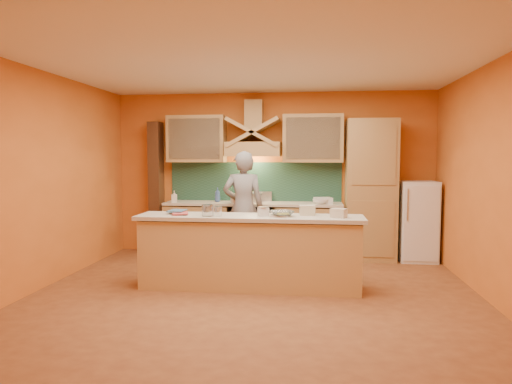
# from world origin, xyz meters

# --- Properties ---
(floor) EXTENTS (5.50, 5.00, 0.01)m
(floor) POSITION_xyz_m (0.00, 0.00, 0.00)
(floor) COLOR brown
(floor) RESTS_ON ground
(ceiling) EXTENTS (5.50, 5.00, 0.01)m
(ceiling) POSITION_xyz_m (0.00, 0.00, 2.80)
(ceiling) COLOR white
(ceiling) RESTS_ON wall_back
(wall_back) EXTENTS (5.50, 0.02, 2.80)m
(wall_back) POSITION_xyz_m (0.00, 2.50, 1.40)
(wall_back) COLOR orange
(wall_back) RESTS_ON floor
(wall_front) EXTENTS (5.50, 0.02, 2.80)m
(wall_front) POSITION_xyz_m (0.00, -2.50, 1.40)
(wall_front) COLOR orange
(wall_front) RESTS_ON floor
(wall_left) EXTENTS (0.02, 5.00, 2.80)m
(wall_left) POSITION_xyz_m (-2.75, 0.00, 1.40)
(wall_left) COLOR orange
(wall_left) RESTS_ON floor
(wall_right) EXTENTS (0.02, 5.00, 2.80)m
(wall_right) POSITION_xyz_m (2.75, 0.00, 1.40)
(wall_right) COLOR orange
(wall_right) RESTS_ON floor
(base_cabinet_left) EXTENTS (1.10, 0.60, 0.86)m
(base_cabinet_left) POSITION_xyz_m (-1.25, 2.20, 0.43)
(base_cabinet_left) COLOR tan
(base_cabinet_left) RESTS_ON floor
(base_cabinet_right) EXTENTS (1.10, 0.60, 0.86)m
(base_cabinet_right) POSITION_xyz_m (0.65, 2.20, 0.43)
(base_cabinet_right) COLOR tan
(base_cabinet_right) RESTS_ON floor
(counter_top) EXTENTS (3.00, 0.62, 0.04)m
(counter_top) POSITION_xyz_m (-0.30, 2.20, 0.90)
(counter_top) COLOR beige
(counter_top) RESTS_ON base_cabinet_left
(stove) EXTENTS (0.60, 0.58, 0.90)m
(stove) POSITION_xyz_m (-0.30, 2.20, 0.45)
(stove) COLOR black
(stove) RESTS_ON floor
(backsplash) EXTENTS (3.00, 0.03, 0.70)m
(backsplash) POSITION_xyz_m (-0.30, 2.48, 1.25)
(backsplash) COLOR #1C3E31
(backsplash) RESTS_ON wall_back
(range_hood) EXTENTS (0.92, 0.50, 0.24)m
(range_hood) POSITION_xyz_m (-0.30, 2.25, 1.82)
(range_hood) COLOR tan
(range_hood) RESTS_ON wall_back
(hood_chimney) EXTENTS (0.30, 0.30, 0.50)m
(hood_chimney) POSITION_xyz_m (-0.30, 2.35, 2.40)
(hood_chimney) COLOR tan
(hood_chimney) RESTS_ON wall_back
(upper_cabinet_left) EXTENTS (1.00, 0.35, 0.80)m
(upper_cabinet_left) POSITION_xyz_m (-1.30, 2.33, 2.00)
(upper_cabinet_left) COLOR tan
(upper_cabinet_left) RESTS_ON wall_back
(upper_cabinet_right) EXTENTS (1.00, 0.35, 0.80)m
(upper_cabinet_right) POSITION_xyz_m (0.70, 2.33, 2.00)
(upper_cabinet_right) COLOR tan
(upper_cabinet_right) RESTS_ON wall_back
(pantry_column) EXTENTS (0.80, 0.60, 2.30)m
(pantry_column) POSITION_xyz_m (1.65, 2.20, 1.15)
(pantry_column) COLOR tan
(pantry_column) RESTS_ON floor
(fridge) EXTENTS (0.58, 0.60, 1.30)m
(fridge) POSITION_xyz_m (2.40, 2.20, 0.65)
(fridge) COLOR white
(fridge) RESTS_ON floor
(trim_column_left) EXTENTS (0.20, 0.30, 2.30)m
(trim_column_left) POSITION_xyz_m (-2.05, 2.35, 1.15)
(trim_column_left) COLOR #472816
(trim_column_left) RESTS_ON floor
(island_body) EXTENTS (2.80, 0.55, 0.88)m
(island_body) POSITION_xyz_m (-0.10, 0.30, 0.44)
(island_body) COLOR tan
(island_body) RESTS_ON floor
(island_top) EXTENTS (2.90, 0.62, 0.05)m
(island_top) POSITION_xyz_m (-0.10, 0.30, 0.92)
(island_top) COLOR beige
(island_top) RESTS_ON island_body
(person) EXTENTS (0.68, 0.48, 1.78)m
(person) POSITION_xyz_m (-0.38, 1.66, 0.89)
(person) COLOR gray
(person) RESTS_ON floor
(pot_large) EXTENTS (0.31, 0.31, 0.16)m
(pot_large) POSITION_xyz_m (-0.55, 2.08, 0.98)
(pot_large) COLOR #B6B5BD
(pot_large) RESTS_ON stove
(pot_small) EXTENTS (0.19, 0.19, 0.14)m
(pot_small) POSITION_xyz_m (-0.26, 2.28, 0.97)
(pot_small) COLOR silver
(pot_small) RESTS_ON stove
(soap_bottle_a) EXTENTS (0.11, 0.11, 0.20)m
(soap_bottle_a) POSITION_xyz_m (-1.63, 2.04, 1.02)
(soap_bottle_a) COLOR silver
(soap_bottle_a) RESTS_ON counter_top
(soap_bottle_b) EXTENTS (0.11, 0.11, 0.25)m
(soap_bottle_b) POSITION_xyz_m (-0.92, 2.22, 1.04)
(soap_bottle_b) COLOR #33508D
(soap_bottle_b) RESTS_ON counter_top
(bowl_back) EXTENTS (0.32, 0.32, 0.08)m
(bowl_back) POSITION_xyz_m (0.83, 2.10, 0.96)
(bowl_back) COLOR silver
(bowl_back) RESTS_ON counter_top
(dish_rack) EXTENTS (0.32, 0.28, 0.10)m
(dish_rack) POSITION_xyz_m (0.88, 2.17, 0.97)
(dish_rack) COLOR silver
(dish_rack) RESTS_ON counter_top
(book_lower) EXTENTS (0.28, 0.32, 0.03)m
(book_lower) POSITION_xyz_m (-1.11, 0.26, 0.96)
(book_lower) COLOR #BE4444
(book_lower) RESTS_ON island_top
(book_upper) EXTENTS (0.22, 0.29, 0.02)m
(book_upper) POSITION_xyz_m (-1.19, 0.41, 0.98)
(book_upper) COLOR #3B6282
(book_upper) RESTS_ON island_top
(jar_large) EXTENTS (0.15, 0.15, 0.15)m
(jar_large) POSITION_xyz_m (-0.62, 0.18, 1.02)
(jar_large) COLOR silver
(jar_large) RESTS_ON island_top
(jar_small) EXTENTS (0.12, 0.12, 0.13)m
(jar_small) POSITION_xyz_m (-0.49, 0.16, 1.01)
(jar_small) COLOR white
(jar_small) RESTS_ON island_top
(kitchen_scale) EXTENTS (0.16, 0.16, 0.10)m
(kitchen_scale) POSITION_xyz_m (0.08, 0.27, 1.00)
(kitchen_scale) COLOR silver
(kitchen_scale) RESTS_ON island_top
(mixing_bowl) EXTENTS (0.38, 0.38, 0.07)m
(mixing_bowl) POSITION_xyz_m (0.32, 0.27, 0.98)
(mixing_bowl) COLOR silver
(mixing_bowl) RESTS_ON island_top
(cloth) EXTENTS (0.24, 0.18, 0.02)m
(cloth) POSITION_xyz_m (0.29, 0.25, 0.95)
(cloth) COLOR beige
(cloth) RESTS_ON island_top
(grocery_bag_a) EXTENTS (0.21, 0.17, 0.13)m
(grocery_bag_a) POSITION_xyz_m (0.63, 0.42, 1.01)
(grocery_bag_a) COLOR beige
(grocery_bag_a) RESTS_ON island_top
(grocery_bag_b) EXTENTS (0.22, 0.20, 0.11)m
(grocery_bag_b) POSITION_xyz_m (1.02, 0.25, 1.00)
(grocery_bag_b) COLOR beige
(grocery_bag_b) RESTS_ON island_top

